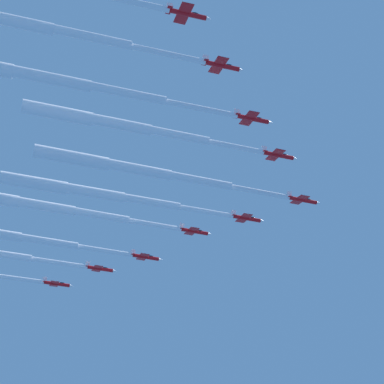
% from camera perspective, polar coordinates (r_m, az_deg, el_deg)
% --- Properties ---
extents(jet_lead, '(77.71, 27.46, 4.53)m').
position_cam_1_polar(jet_lead, '(208.38, -4.41, 1.73)').
color(jet_lead, red).
extents(jet_port_inner, '(73.28, 27.09, 4.47)m').
position_cam_1_polar(jet_port_inner, '(218.58, -7.50, 0.01)').
color(jet_port_inner, red).
extents(jet_starboard_inner, '(70.63, 25.69, 4.50)m').
position_cam_1_polar(jet_starboard_inner, '(199.66, -5.62, 4.98)').
color(jet_starboard_inner, red).
extents(jet_port_mid, '(73.82, 26.55, 4.50)m').
position_cam_1_polar(jet_port_mid, '(229.50, -10.99, -0.97)').
color(jet_port_mid, red).
extents(jet_starboard_mid, '(82.03, 29.55, 4.48)m').
position_cam_1_polar(jet_starboard_mid, '(187.95, -10.87, 8.23)').
color(jet_starboard_mid, red).
extents(jet_starboard_outer, '(79.75, 28.81, 4.51)m').
position_cam_1_polar(jet_starboard_outer, '(180.53, -13.61, 12.13)').
color(jet_starboard_outer, red).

